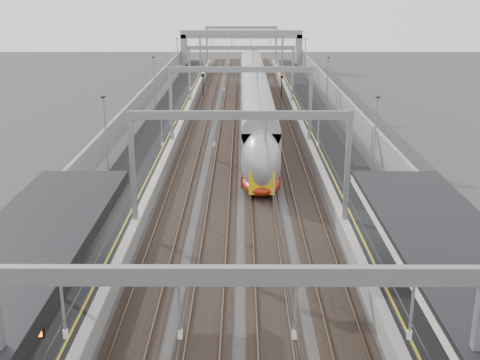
{
  "coord_description": "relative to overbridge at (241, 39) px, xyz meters",
  "views": [
    {
      "loc": [
        0.12,
        -11.72,
        14.3
      ],
      "look_at": [
        0.0,
        22.96,
        3.16
      ],
      "focal_mm": 45.0,
      "sensor_mm": 36.0,
      "label": 1
    }
  ],
  "objects": [
    {
      "name": "overbridge",
      "position": [
        0.0,
        0.0,
        0.0
      ],
      "size": [
        22.0,
        2.2,
        6.9
      ],
      "color": "gray",
      "rests_on": "ground"
    },
    {
      "name": "wall_left",
      "position": [
        -11.2,
        -55.0,
        -3.71
      ],
      "size": [
        0.3,
        120.0,
        3.2
      ],
      "primitive_type": "cube",
      "color": "gray",
      "rests_on": "ground"
    },
    {
      "name": "signal_red_far",
      "position": [
        5.4,
        -31.39,
        -2.89
      ],
      "size": [
        0.32,
        0.32,
        3.48
      ],
      "color": "black",
      "rests_on": "ground"
    },
    {
      "name": "tracks",
      "position": [
        0.0,
        -55.0,
        -5.26
      ],
      "size": [
        11.4,
        140.0,
        0.2
      ],
      "color": "black",
      "rests_on": "ground"
    },
    {
      "name": "signal_red_near",
      "position": [
        3.2,
        -35.31,
        -2.89
      ],
      "size": [
        0.32,
        0.32,
        3.48
      ],
      "color": "black",
      "rests_on": "ground"
    },
    {
      "name": "wall_right",
      "position": [
        11.2,
        -55.0,
        -3.71
      ],
      "size": [
        0.3,
        120.0,
        3.2
      ],
      "primitive_type": "cube",
      "color": "gray",
      "rests_on": "ground"
    },
    {
      "name": "platform_left",
      "position": [
        -8.0,
        -55.0,
        -4.81
      ],
      "size": [
        4.0,
        120.0,
        1.0
      ],
      "primitive_type": "cube",
      "color": "black",
      "rests_on": "ground"
    },
    {
      "name": "signal_green",
      "position": [
        -5.2,
        -29.84,
        -2.89
      ],
      "size": [
        0.32,
        0.32,
        3.48
      ],
      "color": "black",
      "rests_on": "ground"
    },
    {
      "name": "overhead_line",
      "position": [
        0.0,
        -48.38,
        0.83
      ],
      "size": [
        13.0,
        140.0,
        6.6
      ],
      "color": "gray",
      "rests_on": "platform_left"
    },
    {
      "name": "train",
      "position": [
        1.5,
        -47.66,
        -3.07
      ],
      "size": [
        2.91,
        53.0,
        4.59
      ],
      "color": "maroon",
      "rests_on": "ground"
    },
    {
      "name": "platform_right",
      "position": [
        8.0,
        -55.0,
        -4.81
      ],
      "size": [
        4.0,
        120.0,
        1.0
      ],
      "primitive_type": "cube",
      "color": "black",
      "rests_on": "ground"
    }
  ]
}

